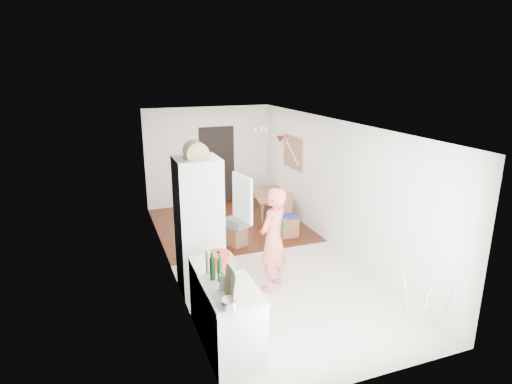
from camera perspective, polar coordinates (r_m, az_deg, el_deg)
room_shell at (r=7.68m, az=0.26°, el=-0.19°), size 3.20×7.00×2.50m
floor at (r=8.13m, az=0.25°, el=-8.67°), size 3.20×7.00×0.01m
wood_floor_overlay at (r=9.74m, az=-3.62°, el=-4.30°), size 3.20×3.30×0.01m
sage_wall_panel at (r=5.24m, az=-8.28°, el=-1.47°), size 0.02×3.00×1.30m
tile_splashback at (r=5.01m, az=-6.50°, el=-10.95°), size 0.02×1.90×0.50m
doorway_recess at (r=11.01m, az=-5.20°, el=3.50°), size 0.90×0.04×2.00m
base_cabinet at (r=5.44m, az=-3.19°, el=-17.27°), size 0.60×0.90×0.86m
worktop at (r=5.19m, az=-3.28°, el=-13.04°), size 0.62×0.92×0.06m
range_cooker at (r=6.05m, az=-5.39°, el=-13.45°), size 0.60×0.60×0.88m
cooker_top at (r=5.83m, az=-5.51°, el=-9.52°), size 0.60×0.60×0.04m
fridge_housing at (r=6.68m, az=-7.60°, el=-4.50°), size 0.66×0.66×2.15m
fridge_door at (r=6.41m, az=-1.83°, el=-0.79°), size 0.14×0.56×0.70m
fridge_interior at (r=6.60m, az=-5.13°, el=-0.33°), size 0.02×0.52×0.66m
pinboard at (r=9.91m, az=4.94°, el=5.32°), size 0.03×0.90×0.70m
pinboard_frame at (r=9.91m, az=4.86°, el=5.32°), size 0.00×0.94×0.74m
wall_sconce at (r=10.44m, az=3.23°, el=7.04°), size 0.18×0.18×0.16m
person at (r=6.69m, az=2.30°, el=-5.15°), size 0.86×0.81×1.97m
dining_table at (r=10.38m, az=2.12°, el=-1.75°), size 0.90×1.33×0.43m
dining_chair at (r=8.96m, az=4.24°, el=-3.22°), size 0.38×0.38×0.89m
stool at (r=8.54m, az=-2.60°, el=-5.91°), size 0.41×0.41×0.41m
grey_drape at (r=8.43m, az=-2.42°, el=-4.04°), size 0.55×0.55×0.18m
drying_rack at (r=6.45m, az=21.72°, el=-13.15°), size 0.49×0.47×0.77m
bread_bin at (r=6.31m, az=-8.03°, el=5.26°), size 0.41×0.40×0.18m
red_casserole at (r=5.70m, az=-4.99°, el=-8.90°), size 0.36×0.36×0.18m
steel_pan at (r=4.81m, az=-3.45°, el=-14.58°), size 0.22×0.22×0.10m
held_bottle at (r=6.60m, az=3.77°, el=-4.54°), size 0.06×0.06×0.26m
bottle_a at (r=5.33m, az=-5.81°, el=-10.09°), size 0.08×0.08×0.30m
bottle_b at (r=5.29m, az=-4.82°, el=-10.39°), size 0.08×0.08×0.29m
bottle_c at (r=5.12m, az=-4.49°, el=-11.94°), size 0.10×0.10×0.19m
pepper_mill_front at (r=5.55m, az=-6.42°, el=-9.42°), size 0.07×0.07×0.23m
pepper_mill_back at (r=5.56m, az=-5.93°, el=-9.43°), size 0.06×0.06×0.21m
chopping_boards at (r=4.92m, az=-3.46°, el=-11.99°), size 0.04×0.27×0.37m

